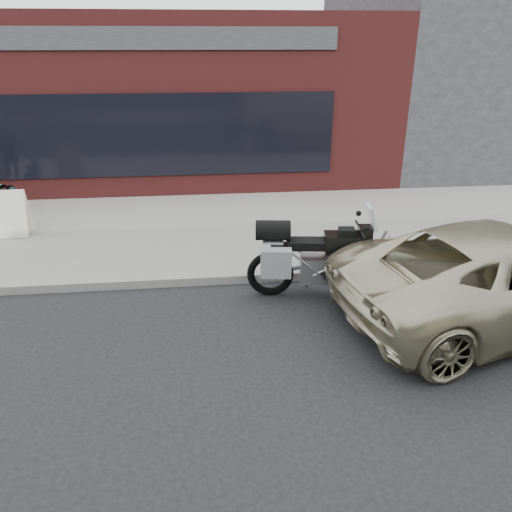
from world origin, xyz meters
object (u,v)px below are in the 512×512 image
object	(u,v)px
minivan	(508,274)
sandwich_sign	(13,213)
motorcycle	(314,258)
bicycle_front	(0,198)

from	to	relation	value
minivan	sandwich_sign	bearing A→B (deg)	53.23
minivan	sandwich_sign	xyz separation A→B (m)	(-8.27, 4.04, -0.09)
motorcycle	bicycle_front	size ratio (longest dim) A/B	1.43
motorcycle	sandwich_sign	xyz separation A→B (m)	(-5.59, 3.06, -0.05)
minivan	sandwich_sign	distance (m)	9.20
bicycle_front	sandwich_sign	bearing A→B (deg)	-56.74
motorcycle	bicycle_front	distance (m)	7.56
motorcycle	bicycle_front	bearing A→B (deg)	152.88
minivan	bicycle_front	distance (m)	10.35
sandwich_sign	motorcycle	bearing A→B (deg)	-31.08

